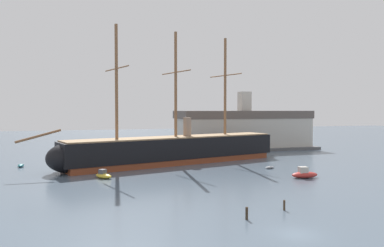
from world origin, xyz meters
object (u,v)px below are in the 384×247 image
(dinghy_far_left, at_px, (21,165))
(mooring_piling_left_pair, at_px, (284,205))
(dinghy_distant_centre, at_px, (167,154))
(dockside_warehouse_right, at_px, (243,130))
(motorboat_alongside_bow, at_px, (103,175))
(tall_ship, at_px, (176,149))
(motorboat_mid_right, at_px, (304,174))
(mooring_piling_nearest, at_px, (247,213))
(dinghy_alongside_stern, at_px, (270,167))

(dinghy_far_left, height_order, mooring_piling_left_pair, mooring_piling_left_pair)
(dinghy_distant_centre, relative_size, dockside_warehouse_right, 0.06)
(motorboat_alongside_bow, distance_m, dinghy_far_left, 24.04)
(motorboat_alongside_bow, height_order, dockside_warehouse_right, dockside_warehouse_right)
(tall_ship, xyz_separation_m, mooring_piling_left_pair, (1.78, -41.66, -2.55))
(motorboat_mid_right, relative_size, mooring_piling_nearest, 3.62)
(tall_ship, height_order, dockside_warehouse_right, tall_ship)
(dockside_warehouse_right, bearing_deg, dinghy_alongside_stern, -107.53)
(dockside_warehouse_right, bearing_deg, motorboat_alongside_bow, -140.18)
(dinghy_far_left, bearing_deg, dinghy_distant_centre, 17.86)
(dockside_warehouse_right, bearing_deg, mooring_piling_left_pair, -111.62)
(dinghy_far_left, relative_size, dockside_warehouse_right, 0.06)
(tall_ship, bearing_deg, dinghy_distant_centre, 82.68)
(motorboat_mid_right, relative_size, dinghy_far_left, 1.79)
(dinghy_alongside_stern, distance_m, dockside_warehouse_right, 38.44)
(dinghy_far_left, xyz_separation_m, dockside_warehouse_right, (59.50, 18.32, 5.47))
(motorboat_alongside_bow, distance_m, dinghy_distant_centre, 35.05)
(dinghy_alongside_stern, bearing_deg, motorboat_alongside_bow, -178.89)
(motorboat_mid_right, distance_m, mooring_piling_left_pair, 22.91)
(tall_ship, xyz_separation_m, dinghy_far_left, (-32.02, 4.87, -2.83))
(motorboat_mid_right, xyz_separation_m, motorboat_alongside_bow, (-33.34, 10.42, -0.15))
(tall_ship, relative_size, mooring_piling_left_pair, 48.77)
(tall_ship, bearing_deg, mooring_piling_nearest, -95.37)
(motorboat_alongside_bow, xyz_separation_m, dinghy_distant_centre, (18.83, 29.57, -0.23))
(mooring_piling_left_pair, bearing_deg, mooring_piling_nearest, -160.65)
(dinghy_far_left, bearing_deg, dinghy_alongside_stern, -20.49)
(motorboat_mid_right, relative_size, mooring_piling_left_pair, 4.05)
(tall_ship, height_order, dinghy_distant_centre, tall_ship)
(dinghy_alongside_stern, bearing_deg, dinghy_far_left, 159.51)
(motorboat_alongside_bow, relative_size, dinghy_distant_centre, 1.44)
(dinghy_distant_centre, bearing_deg, dinghy_alongside_stern, -64.19)
(mooring_piling_left_pair, xyz_separation_m, dockside_warehouse_right, (25.70, 64.85, 5.18))
(motorboat_alongside_bow, distance_m, dockside_warehouse_right, 57.88)
(dinghy_alongside_stern, distance_m, mooring_piling_left_pair, 31.92)
(motorboat_alongside_bow, xyz_separation_m, mooring_piling_left_pair, (18.57, -27.93, 0.06))
(dinghy_alongside_stern, relative_size, dinghy_distant_centre, 0.86)
(dinghy_alongside_stern, height_order, dockside_warehouse_right, dockside_warehouse_right)
(dockside_warehouse_right, bearing_deg, dinghy_distant_centre, -163.89)
(motorboat_mid_right, relative_size, motorboat_alongside_bow, 1.26)
(dockside_warehouse_right, bearing_deg, mooring_piling_nearest, -115.27)
(dinghy_distant_centre, bearing_deg, motorboat_mid_right, -70.05)
(tall_ship, bearing_deg, dockside_warehouse_right, 40.16)
(tall_ship, distance_m, motorboat_mid_right, 29.37)
(dinghy_far_left, height_order, dockside_warehouse_right, dockside_warehouse_right)
(motorboat_mid_right, height_order, dockside_warehouse_right, dockside_warehouse_right)
(dockside_warehouse_right, bearing_deg, motorboat_mid_right, -103.01)
(dinghy_far_left, bearing_deg, dockside_warehouse_right, 17.11)
(tall_ship, xyz_separation_m, dinghy_distant_centre, (2.03, 15.84, -2.84))
(mooring_piling_nearest, bearing_deg, tall_ship, 84.63)
(motorboat_alongside_bow, xyz_separation_m, mooring_piling_nearest, (12.68, -30.00, 0.13))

